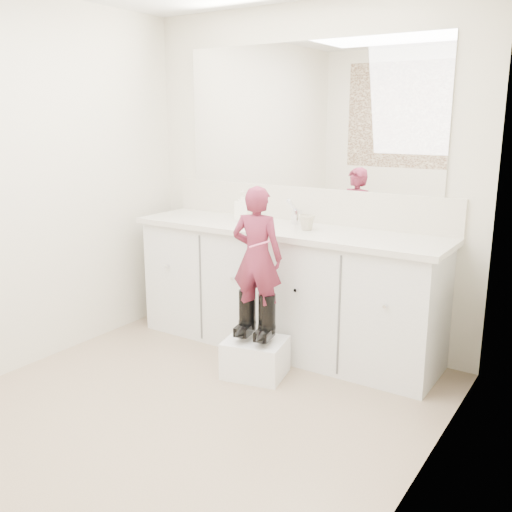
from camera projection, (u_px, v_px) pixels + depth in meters
The scene contains 16 objects.
floor at pixel (174, 418), 3.18m from camera, with size 3.00×3.00×0.00m, color #8D735C.
wall_back at pixel (306, 179), 4.11m from camera, with size 2.60×2.60×0.00m, color beige.
wall_left at pixel (10, 188), 3.58m from camera, with size 3.00×3.00×0.00m, color beige.
wall_right at pixel (419, 233), 2.20m from camera, with size 3.00×3.00×0.00m, color beige.
vanity_cabinet at pixel (285, 291), 4.07m from camera, with size 2.20×0.55×0.85m, color silver.
countertop at pixel (285, 230), 3.95m from camera, with size 2.28×0.58×0.04m, color beige.
backsplash at pixel (304, 204), 4.14m from camera, with size 2.28×0.03×0.25m, color beige.
mirror at pixel (306, 116), 4.00m from camera, with size 2.00×0.02×1.00m, color white.
faucet at pixel (297, 217), 4.07m from camera, with size 0.08×0.08×0.10m, color silver.
cup at pixel (307, 222), 3.84m from camera, with size 0.11×0.11×0.10m, color #BFB599.
soap_bottle at pixel (242, 206), 4.19m from camera, with size 0.10×0.10×0.22m, color white.
step_stool at pixel (255, 357), 3.68m from camera, with size 0.38×0.32×0.24m, color white.
boot_left at pixel (247, 314), 3.67m from camera, with size 0.12×0.21×0.32m, color black, non-canonical shape.
boot_right at pixel (267, 318), 3.59m from camera, with size 0.12×0.21×0.32m, color black, non-canonical shape.
toddler at pixel (257, 257), 3.54m from camera, with size 0.32×0.21×0.89m, color #B33759.
toothbrush at pixel (260, 244), 3.42m from camera, with size 0.01×0.01×0.14m, color pink.
Camera 1 is at (1.95, -2.15, 1.64)m, focal length 40.00 mm.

